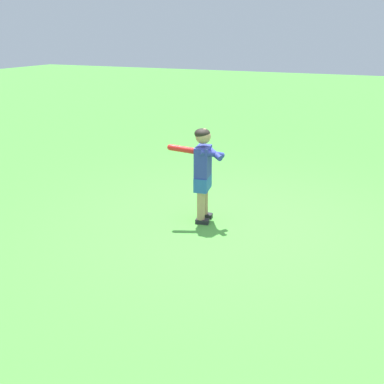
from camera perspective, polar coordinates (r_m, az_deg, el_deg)
name	(u,v)px	position (r m, az deg, el deg)	size (l,w,h in m)	color
ground_plane	(234,226)	(4.91, 5.63, -4.53)	(40.00, 40.00, 0.00)	#479338
child_batter	(203,167)	(4.81, 1.40, 3.36)	(0.61, 0.34, 1.08)	#232328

